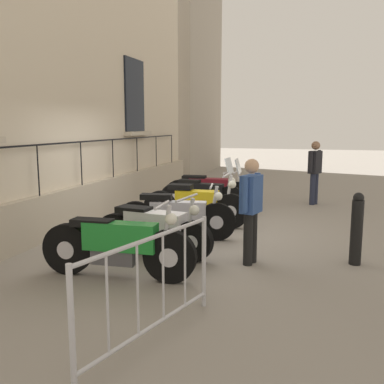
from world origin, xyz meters
The scene contains 13 objects.
ground_plane centered at (0.00, 0.00, 0.00)m, with size 60.00×60.00×0.00m, color gray.
building_facade centered at (-2.34, 0.00, 3.14)m, with size 0.82×13.34×6.52m.
motorcycle_green centered at (0.15, -2.62, 0.45)m, with size 2.19×0.57×1.06m.
motorcycle_white centered at (0.23, -1.55, 0.42)m, with size 2.02×0.77×1.00m.
motorcycle_silver centered at (0.26, -0.51, 0.43)m, with size 2.16×0.64×1.01m.
motorcycle_yellow centered at (0.32, 0.56, 0.45)m, with size 2.20×0.71×1.10m.
motorcycle_black centered at (0.20, 1.63, 0.46)m, with size 2.05×0.54×1.34m.
motorcycle_maroon centered at (0.12, 2.52, 0.47)m, with size 2.22×0.73×1.25m.
crowd_barrier centered at (1.22, -4.09, 0.56)m, with size 0.59×1.90×1.05m.
bollard centered at (3.27, -1.09, 0.55)m, with size 0.17×0.17×1.09m.
pedestrian_standing centered at (2.62, 3.78, 0.93)m, with size 0.36×0.49×1.65m.
pedestrian_walking centered at (1.76, -1.50, 0.88)m, with size 0.31×0.51×1.58m.
distant_building centered at (-4.87, 10.47, 6.42)m, with size 5.80×5.26×12.84m.
Camera 1 is at (2.67, -7.65, 2.06)m, focal length 39.84 mm.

